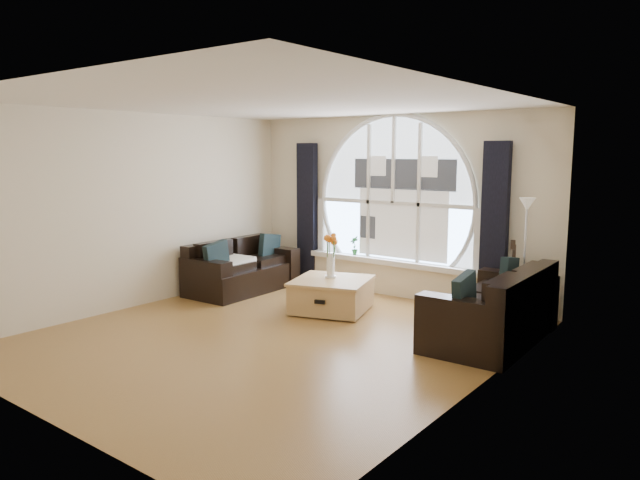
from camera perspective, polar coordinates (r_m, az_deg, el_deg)
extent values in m
cube|color=brown|center=(7.06, -4.52, -9.32)|extent=(5.00, 5.50, 0.01)
cube|color=silver|center=(6.75, -4.79, 13.08)|extent=(5.00, 5.50, 0.01)
cube|color=beige|center=(8.99, 7.23, 3.26)|extent=(5.00, 0.01, 2.70)
cube|color=beige|center=(5.11, -25.87, -1.42)|extent=(5.00, 0.01, 2.70)
cube|color=beige|center=(8.65, -17.03, 2.76)|extent=(0.01, 5.50, 2.70)
cube|color=beige|center=(5.43, 15.28, -0.33)|extent=(0.01, 5.50, 2.70)
cube|color=silver|center=(5.50, 12.75, 10.32)|extent=(0.92, 5.50, 0.72)
cube|color=silver|center=(8.94, 7.16, 5.00)|extent=(2.60, 0.06, 2.15)
cube|color=white|center=(9.02, 6.81, -2.10)|extent=(2.90, 0.22, 0.08)
cube|color=white|center=(8.92, 7.06, 5.00)|extent=(2.76, 0.08, 2.15)
cube|color=silver|center=(8.86, 7.93, 4.15)|extent=(1.70, 0.02, 1.50)
cube|color=black|center=(9.82, -1.24, 2.58)|extent=(0.35, 0.12, 2.30)
cube|color=black|center=(8.21, 16.44, 1.09)|extent=(0.35, 0.12, 2.30)
cube|color=black|center=(9.32, -7.48, -2.47)|extent=(0.94, 1.78, 0.78)
cube|color=black|center=(7.10, 16.18, -6.17)|extent=(1.00, 1.93, 0.85)
cube|color=tan|center=(8.11, 1.12, -5.19)|extent=(1.25, 1.25, 0.48)
cube|color=silver|center=(9.10, -8.56, -2.10)|extent=(0.55, 0.55, 0.10)
cube|color=white|center=(8.09, 1.03, -0.93)|extent=(0.24, 0.24, 0.70)
cube|color=#B2B2B2|center=(7.79, 19.07, -2.01)|extent=(0.24, 0.24, 1.60)
cube|color=brown|center=(8.00, 18.18, -3.67)|extent=(0.43, 0.36, 1.06)
imported|color=#1E6023|center=(9.34, 3.34, -0.53)|extent=(0.18, 0.16, 0.29)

